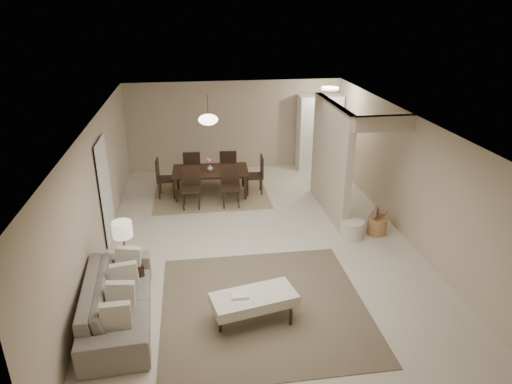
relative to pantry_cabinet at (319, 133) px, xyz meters
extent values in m
plane|color=beige|center=(-2.35, -4.15, -1.05)|extent=(9.00, 9.00, 0.00)
plane|color=white|center=(-2.35, -4.15, 1.45)|extent=(9.00, 9.00, 0.00)
plane|color=#BCAB8E|center=(-2.35, 0.35, 0.20)|extent=(6.00, 0.00, 6.00)
plane|color=#BCAB8E|center=(-5.35, -4.15, 0.20)|extent=(0.00, 9.00, 9.00)
plane|color=#BCAB8E|center=(0.65, -4.15, 0.20)|extent=(0.00, 9.00, 9.00)
cube|color=#BCAB8E|center=(-0.55, -2.90, 0.20)|extent=(0.15, 2.50, 2.50)
cube|color=black|center=(-5.32, -3.55, -0.03)|extent=(0.04, 0.90, 2.04)
cube|color=white|center=(0.00, 0.00, 0.00)|extent=(1.20, 0.55, 2.10)
cylinder|color=white|center=(-0.05, -0.95, 1.41)|extent=(0.44, 0.44, 0.05)
cube|color=brown|center=(-2.58, -6.26, -1.04)|extent=(3.20, 3.20, 0.01)
imported|color=slate|center=(-4.80, -6.26, -0.70)|extent=(2.45, 1.09, 0.70)
cube|color=beige|center=(-2.78, -6.56, -0.68)|extent=(1.35, 0.83, 0.17)
cylinder|color=black|center=(-3.31, -6.77, -0.91)|extent=(0.05, 0.05, 0.28)
cylinder|color=black|center=(-2.26, -6.77, -0.91)|extent=(0.05, 0.05, 0.28)
cylinder|color=black|center=(-3.31, -6.35, -0.91)|extent=(0.05, 0.05, 0.28)
cylinder|color=black|center=(-2.26, -6.35, -0.91)|extent=(0.05, 0.05, 0.28)
cube|color=black|center=(-4.75, -5.44, -0.81)|extent=(0.58, 0.58, 0.49)
cylinder|color=#4A391F|center=(-4.75, -5.44, -0.41)|extent=(0.12, 0.12, 0.30)
cylinder|color=#4A391F|center=(-4.75, -5.44, -0.13)|extent=(0.03, 0.03, 0.26)
cylinder|color=beige|center=(-4.75, -5.44, 0.07)|extent=(0.32, 0.32, 0.26)
cylinder|color=beige|center=(-0.43, -4.25, -0.87)|extent=(0.47, 0.47, 0.36)
cylinder|color=#9A6B3D|center=(0.14, -4.15, -0.88)|extent=(0.40, 0.40, 0.34)
cube|color=#8D7957|center=(-3.17, -1.59, -1.04)|extent=(2.80, 2.10, 0.01)
imported|color=black|center=(-3.17, -1.59, -0.72)|extent=(1.89, 1.11, 0.65)
imported|color=white|center=(-3.17, -1.59, -0.33)|extent=(0.17, 0.17, 0.14)
cube|color=yellow|center=(-0.06, -1.44, -1.04)|extent=(1.01, 0.69, 0.01)
cylinder|color=#4A391F|center=(-3.17, -1.59, 1.20)|extent=(0.02, 0.02, 0.50)
ellipsoid|color=#FFEAC6|center=(-3.17, -1.59, 0.87)|extent=(0.46, 0.46, 0.25)
camera|label=1|loc=(-3.56, -12.17, 3.43)|focal=32.00mm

